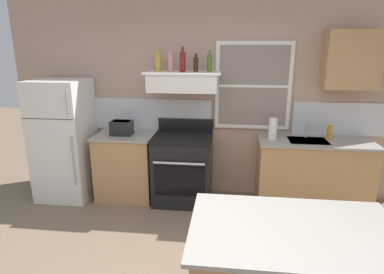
{
  "coord_description": "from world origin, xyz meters",
  "views": [
    {
      "loc": [
        0.35,
        -2.2,
        2.07
      ],
      "look_at": [
        -0.05,
        1.2,
        1.1
      ],
      "focal_mm": 30.35,
      "sensor_mm": 36.0,
      "label": 1
    }
  ],
  "objects_px": {
    "bottle_red_label_wine": "(183,61)",
    "dish_soap_bottle": "(329,132)",
    "bottle_olive_oil_square": "(210,63)",
    "paper_towel_roll": "(273,129)",
    "bottle_brown_stout": "(196,64)",
    "toaster": "(122,128)",
    "refrigerator": "(64,140)",
    "bottle_champagne_gold_foil": "(158,62)",
    "stove_range": "(183,168)",
    "bottle_rose_pink": "(171,62)"
  },
  "relations": [
    {
      "from": "bottle_red_label_wine",
      "to": "paper_towel_roll",
      "type": "height_order",
      "value": "bottle_red_label_wine"
    },
    {
      "from": "bottle_champagne_gold_foil",
      "to": "bottle_red_label_wine",
      "type": "relative_size",
      "value": 0.94
    },
    {
      "from": "toaster",
      "to": "bottle_brown_stout",
      "type": "height_order",
      "value": "bottle_brown_stout"
    },
    {
      "from": "bottle_rose_pink",
      "to": "bottle_red_label_wine",
      "type": "relative_size",
      "value": 0.96
    },
    {
      "from": "bottle_red_label_wine",
      "to": "toaster",
      "type": "bearing_deg",
      "value": -176.51
    },
    {
      "from": "bottle_brown_stout",
      "to": "bottle_olive_oil_square",
      "type": "xyz_separation_m",
      "value": [
        0.18,
        -0.04,
        0.02
      ]
    },
    {
      "from": "stove_range",
      "to": "dish_soap_bottle",
      "type": "bearing_deg",
      "value": 4.18
    },
    {
      "from": "bottle_brown_stout",
      "to": "refrigerator",
      "type": "bearing_deg",
      "value": -175.18
    },
    {
      "from": "paper_towel_roll",
      "to": "toaster",
      "type": "bearing_deg",
      "value": -179.08
    },
    {
      "from": "toaster",
      "to": "bottle_champagne_gold_foil",
      "type": "bearing_deg",
      "value": 13.41
    },
    {
      "from": "stove_range",
      "to": "bottle_brown_stout",
      "type": "distance_m",
      "value": 1.39
    },
    {
      "from": "bottle_olive_oil_square",
      "to": "dish_soap_bottle",
      "type": "height_order",
      "value": "bottle_olive_oil_square"
    },
    {
      "from": "bottle_brown_stout",
      "to": "bottle_olive_oil_square",
      "type": "relative_size",
      "value": 0.83
    },
    {
      "from": "bottle_red_label_wine",
      "to": "bottle_olive_oil_square",
      "type": "relative_size",
      "value": 1.13
    },
    {
      "from": "bottle_champagne_gold_foil",
      "to": "bottle_rose_pink",
      "type": "distance_m",
      "value": 0.17
    },
    {
      "from": "refrigerator",
      "to": "dish_soap_bottle",
      "type": "distance_m",
      "value": 3.54
    },
    {
      "from": "stove_range",
      "to": "bottle_champagne_gold_foil",
      "type": "xyz_separation_m",
      "value": [
        -0.33,
        0.12,
        1.4
      ]
    },
    {
      "from": "bottle_rose_pink",
      "to": "dish_soap_bottle",
      "type": "xyz_separation_m",
      "value": [
        2.04,
        0.04,
        -0.87
      ]
    },
    {
      "from": "toaster",
      "to": "stove_range",
      "type": "bearing_deg",
      "value": -0.37
    },
    {
      "from": "bottle_red_label_wine",
      "to": "bottle_brown_stout",
      "type": "relative_size",
      "value": 1.35
    },
    {
      "from": "bottle_brown_stout",
      "to": "dish_soap_bottle",
      "type": "distance_m",
      "value": 1.92
    },
    {
      "from": "stove_range",
      "to": "bottle_red_label_wine",
      "type": "xyz_separation_m",
      "value": [
        -0.0,
        0.06,
        1.41
      ]
    },
    {
      "from": "bottle_rose_pink",
      "to": "bottle_brown_stout",
      "type": "bearing_deg",
      "value": 6.0
    },
    {
      "from": "toaster",
      "to": "bottle_rose_pink",
      "type": "xyz_separation_m",
      "value": [
        0.67,
        0.09,
        0.86
      ]
    },
    {
      "from": "stove_range",
      "to": "bottle_red_label_wine",
      "type": "relative_size",
      "value": 3.53
    },
    {
      "from": "stove_range",
      "to": "refrigerator",
      "type": "bearing_deg",
      "value": -179.2
    },
    {
      "from": "refrigerator",
      "to": "bottle_red_label_wine",
      "type": "xyz_separation_m",
      "value": [
        1.65,
        0.08,
        1.06
      ]
    },
    {
      "from": "dish_soap_bottle",
      "to": "bottle_rose_pink",
      "type": "bearing_deg",
      "value": -178.83
    },
    {
      "from": "refrigerator",
      "to": "paper_towel_roll",
      "type": "xyz_separation_m",
      "value": [
        2.81,
        0.06,
        0.23
      ]
    },
    {
      "from": "bottle_rose_pink",
      "to": "bottle_olive_oil_square",
      "type": "height_order",
      "value": "bottle_rose_pink"
    },
    {
      "from": "stove_range",
      "to": "bottle_olive_oil_square",
      "type": "bearing_deg",
      "value": 14.57
    },
    {
      "from": "bottle_champagne_gold_foil",
      "to": "bottle_olive_oil_square",
      "type": "relative_size",
      "value": 1.07
    },
    {
      "from": "dish_soap_bottle",
      "to": "bottle_brown_stout",
      "type": "bearing_deg",
      "value": -179.73
    },
    {
      "from": "refrigerator",
      "to": "bottle_red_label_wine",
      "type": "height_order",
      "value": "bottle_red_label_wine"
    },
    {
      "from": "refrigerator",
      "to": "bottle_rose_pink",
      "type": "bearing_deg",
      "value": 4.56
    },
    {
      "from": "stove_range",
      "to": "bottle_champagne_gold_foil",
      "type": "distance_m",
      "value": 1.45
    },
    {
      "from": "refrigerator",
      "to": "bottle_champagne_gold_foil",
      "type": "bearing_deg",
      "value": 6.34
    },
    {
      "from": "toaster",
      "to": "stove_range",
      "type": "relative_size",
      "value": 0.27
    },
    {
      "from": "bottle_brown_stout",
      "to": "paper_towel_roll",
      "type": "xyz_separation_m",
      "value": [
        1.0,
        -0.09,
        -0.8
      ]
    },
    {
      "from": "refrigerator",
      "to": "bottle_olive_oil_square",
      "type": "distance_m",
      "value": 2.24
    },
    {
      "from": "refrigerator",
      "to": "stove_range",
      "type": "relative_size",
      "value": 1.5
    },
    {
      "from": "bottle_olive_oil_square",
      "to": "paper_towel_roll",
      "type": "distance_m",
      "value": 1.16
    },
    {
      "from": "toaster",
      "to": "bottle_red_label_wine",
      "type": "height_order",
      "value": "bottle_red_label_wine"
    },
    {
      "from": "stove_range",
      "to": "bottle_red_label_wine",
      "type": "distance_m",
      "value": 1.41
    },
    {
      "from": "stove_range",
      "to": "bottle_rose_pink",
      "type": "distance_m",
      "value": 1.42
    },
    {
      "from": "bottle_red_label_wine",
      "to": "dish_soap_bottle",
      "type": "height_order",
      "value": "bottle_red_label_wine"
    },
    {
      "from": "bottle_red_label_wine",
      "to": "dish_soap_bottle",
      "type": "bearing_deg",
      "value": 2.49
    },
    {
      "from": "refrigerator",
      "to": "bottle_red_label_wine",
      "type": "distance_m",
      "value": 1.96
    },
    {
      "from": "toaster",
      "to": "paper_towel_roll",
      "type": "distance_m",
      "value": 1.99
    },
    {
      "from": "bottle_brown_stout",
      "to": "paper_towel_roll",
      "type": "relative_size",
      "value": 0.85
    }
  ]
}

